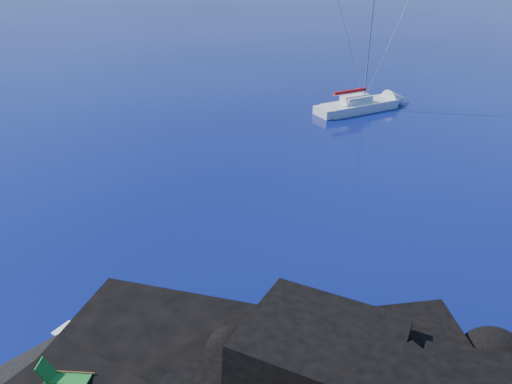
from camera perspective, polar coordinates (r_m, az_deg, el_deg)
ground at (r=21.77m, az=-27.21°, el=-17.65°), size 400.00×400.00×0.00m
surf_foam at (r=20.41m, az=-7.31°, el=-17.61°), size 10.00×8.00×0.06m
sailboat at (r=48.49m, az=11.70°, el=9.12°), size 6.94×11.36×11.95m
deck_chair at (r=19.30m, az=-20.77°, el=-18.91°), size 1.80×1.54×1.15m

